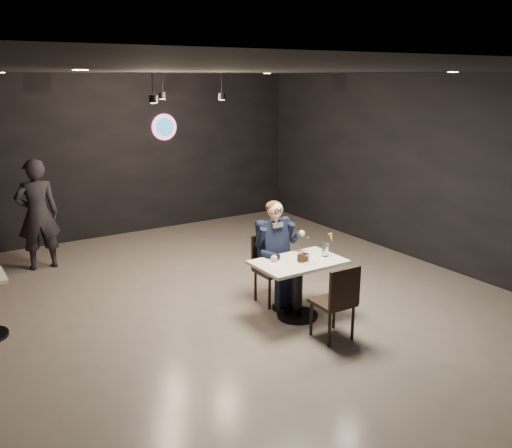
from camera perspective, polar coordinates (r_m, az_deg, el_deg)
floor at (r=7.02m, az=-0.34°, el=-9.56°), size 9.00×9.00×0.00m
wall_sign at (r=10.75m, az=-9.64°, el=10.03°), size 0.50×0.06×0.50m
pendant_lights at (r=8.13m, az=-8.17°, el=14.67°), size 1.40×1.20×0.36m
main_table at (r=6.84m, az=4.43°, el=-6.84°), size 1.10×0.70×0.75m
chair_far at (r=7.23m, az=1.82°, el=-4.85°), size 0.42×0.46×0.92m
chair_near at (r=6.34m, az=8.06°, el=-7.99°), size 0.43×0.47×0.92m
seated_man at (r=7.14m, az=1.83°, el=-2.89°), size 0.60×0.80×1.44m
dessert_plate at (r=6.67m, az=5.58°, el=-3.96°), size 0.22×0.22×0.01m
cake_slice at (r=6.66m, az=4.96°, el=-3.55°), size 0.14×0.13×0.08m
mint_leaf at (r=6.62m, az=5.48°, el=-3.32°), size 0.06×0.04×0.01m
sundae_glass at (r=6.88m, az=7.31°, el=-2.70°), size 0.08×0.08×0.18m
wafer_cone at (r=6.87m, az=7.94°, el=-1.44°), size 0.07×0.07×0.12m
passerby at (r=9.06m, az=-22.00°, el=0.94°), size 0.66×0.46×1.75m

